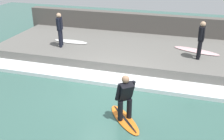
{
  "coord_description": "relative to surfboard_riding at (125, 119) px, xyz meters",
  "views": [
    {
      "loc": [
        -7.66,
        -2.39,
        4.66
      ],
      "look_at": [
        0.51,
        0.0,
        0.7
      ],
      "focal_mm": 42.0,
      "sensor_mm": 36.0,
      "label": 1
    }
  ],
  "objects": [
    {
      "name": "surfboard_waiting_near",
      "position": [
        4.8,
        3.89,
        0.51
      ],
      "size": [
        0.56,
        1.76,
        0.06
      ],
      "color": "white",
      "rests_on": "concrete_ledge"
    },
    {
      "name": "surfer_riding",
      "position": [
        -0.0,
        -0.0,
        0.82
      ],
      "size": [
        0.57,
        0.56,
        1.42
      ],
      "color": "black",
      "rests_on": "surfboard_riding"
    },
    {
      "name": "concrete_ledge",
      "position": [
        5.02,
        0.94,
        0.22
      ],
      "size": [
        4.4,
        12.4,
        0.51
      ],
      "primitive_type": "cube",
      "color": "#66635E",
      "rests_on": "ground_plane"
    },
    {
      "name": "wave_foam_crest",
      "position": [
        2.33,
        0.94,
        0.04
      ],
      "size": [
        0.97,
        11.78,
        0.15
      ],
      "primitive_type": "cube",
      "color": "white",
      "rests_on": "ground_plane"
    },
    {
      "name": "surfer_waiting_far",
      "position": [
        4.4,
        -2.06,
        1.35
      ],
      "size": [
        0.53,
        0.29,
        1.55
      ],
      "color": "black",
      "rests_on": "concrete_ledge"
    },
    {
      "name": "surfboard_waiting_far",
      "position": [
        5.19,
        -1.99,
        0.51
      ],
      "size": [
        1.1,
        2.07,
        0.06
      ],
      "color": "beige",
      "rests_on": "concrete_ledge"
    },
    {
      "name": "surfboard_riding",
      "position": [
        0.0,
        0.0,
        0.0
      ],
      "size": [
        1.54,
        1.39,
        0.07
      ],
      "color": "orange",
      "rests_on": "ground_plane"
    },
    {
      "name": "ground_plane",
      "position": [
        1.35,
        0.94,
        -0.03
      ],
      "size": [
        28.0,
        28.0,
        0.0
      ],
      "primitive_type": "plane",
      "color": "#386056"
    },
    {
      "name": "surfer_waiting_near",
      "position": [
        4.14,
        4.07,
        1.36
      ],
      "size": [
        0.51,
        0.33,
        1.56
      ],
      "color": "black",
      "rests_on": "concrete_ledge"
    },
    {
      "name": "back_wall",
      "position": [
        7.47,
        0.94,
        0.72
      ],
      "size": [
        0.5,
        13.02,
        1.51
      ],
      "primitive_type": "cube",
      "color": "#544F49",
      "rests_on": "ground_plane"
    }
  ]
}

